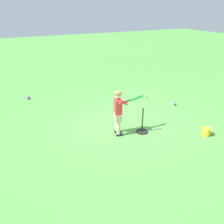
# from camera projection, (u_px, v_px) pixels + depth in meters

# --- Properties ---
(ground_plane) EXTENTS (40.00, 40.00, 0.00)m
(ground_plane) POSITION_uv_depth(u_px,v_px,m) (124.00, 126.00, 5.97)
(ground_plane) COLOR #519942
(child_batter) EXTENTS (0.78, 0.32, 1.08)m
(child_batter) POSITION_uv_depth(u_px,v_px,m) (119.00, 109.00, 5.34)
(child_batter) COLOR #232328
(child_batter) RESTS_ON ground
(play_ball_center_lawn) EXTENTS (0.10, 0.10, 0.10)m
(play_ball_center_lawn) POSITION_uv_depth(u_px,v_px,m) (28.00, 98.00, 7.63)
(play_ball_center_lawn) COLOR purple
(play_ball_center_lawn) RESTS_ON ground
(play_ball_near_batter) EXTENTS (0.08, 0.08, 0.08)m
(play_ball_near_batter) POSITION_uv_depth(u_px,v_px,m) (146.00, 96.00, 7.81)
(play_ball_near_batter) COLOR yellow
(play_ball_near_batter) RESTS_ON ground
(play_ball_midfield) EXTENTS (0.09, 0.09, 0.09)m
(play_ball_midfield) POSITION_uv_depth(u_px,v_px,m) (175.00, 104.00, 7.17)
(play_ball_midfield) COLOR purple
(play_ball_midfield) RESTS_ON ground
(batting_tee) EXTENTS (0.28, 0.28, 0.62)m
(batting_tee) POSITION_uv_depth(u_px,v_px,m) (142.00, 128.00, 5.63)
(batting_tee) COLOR black
(batting_tee) RESTS_ON ground
(toy_bucket) EXTENTS (0.22, 0.22, 0.19)m
(toy_bucket) POSITION_uv_depth(u_px,v_px,m) (206.00, 131.00, 5.51)
(toy_bucket) COLOR yellow
(toy_bucket) RESTS_ON ground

